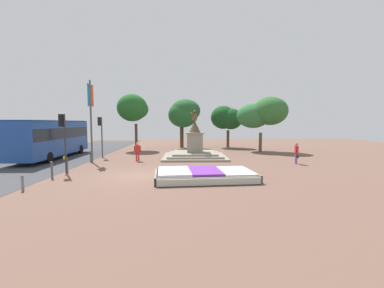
# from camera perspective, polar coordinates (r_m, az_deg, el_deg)

# --- Properties ---
(ground_plane) EXTENTS (72.39, 72.39, 0.00)m
(ground_plane) POSITION_cam_1_polar(r_m,az_deg,el_deg) (16.35, -11.44, -6.98)
(ground_plane) COLOR brown
(flower_planter) EXTENTS (6.05, 3.80, 0.57)m
(flower_planter) POSITION_cam_1_polar(r_m,az_deg,el_deg) (15.06, 2.67, -6.90)
(flower_planter) COLOR #38281C
(flower_planter) RESTS_ON ground_plane
(statue_monument) EXTENTS (5.87, 5.87, 4.47)m
(statue_monument) POSITION_cam_1_polar(r_m,az_deg,el_deg) (24.29, 0.59, -1.33)
(statue_monument) COLOR gray
(statue_monument) RESTS_ON ground_plane
(traffic_light_mid_block) EXTENTS (0.41, 0.29, 3.84)m
(traffic_light_mid_block) POSITION_cam_1_polar(r_m,az_deg,el_deg) (18.40, -26.69, 2.19)
(traffic_light_mid_block) COLOR #2D2D33
(traffic_light_mid_block) RESTS_ON ground_plane
(traffic_light_far_corner) EXTENTS (0.42, 0.30, 3.83)m
(traffic_light_far_corner) POSITION_cam_1_polar(r_m,az_deg,el_deg) (25.60, -19.65, 3.08)
(traffic_light_far_corner) COLOR #4C5156
(traffic_light_far_corner) RESTS_ON ground_plane
(banner_pole) EXTENTS (0.15, 1.13, 6.73)m
(banner_pole) POSITION_cam_1_polar(r_m,az_deg,el_deg) (22.54, -21.54, 5.64)
(banner_pole) COLOR #4C5156
(banner_pole) RESTS_ON ground_plane
(city_bus) EXTENTS (2.63, 10.84, 3.51)m
(city_bus) POSITION_cam_1_polar(r_m,az_deg,el_deg) (27.12, -28.60, 1.45)
(city_bus) COLOR #1E4799
(city_bus) RESTS_ON ground_plane
(pedestrian_with_handbag) EXTENTS (0.27, 0.73, 1.71)m
(pedestrian_with_handbag) POSITION_cam_1_polar(r_m,az_deg,el_deg) (22.12, 22.19, -1.66)
(pedestrian_with_handbag) COLOR #8C4C99
(pedestrian_with_handbag) RESTS_ON ground_plane
(pedestrian_near_planter) EXTENTS (0.56, 0.28, 1.62)m
(pedestrian_near_planter) POSITION_cam_1_polar(r_m,az_deg,el_deg) (22.46, -12.03, -1.40)
(pedestrian_near_planter) COLOR red
(pedestrian_near_planter) RESTS_ON ground_plane
(kerb_bollard_south) EXTENTS (0.14, 0.14, 0.79)m
(kerb_bollard_south) POSITION_cam_1_polar(r_m,az_deg,el_deg) (15.01, -33.50, -7.12)
(kerb_bollard_south) COLOR slate
(kerb_bollard_south) RESTS_ON ground_plane
(kerb_bollard_mid_a) EXTENTS (0.14, 0.14, 1.03)m
(kerb_bollard_mid_a) POSITION_cam_1_polar(r_m,az_deg,el_deg) (17.33, -28.69, -5.01)
(kerb_bollard_mid_a) COLOR #4C5156
(kerb_bollard_mid_a) RESTS_ON ground_plane
(kerb_bollard_mid_b) EXTENTS (0.16, 0.16, 0.93)m
(kerb_bollard_mid_b) POSITION_cam_1_polar(r_m,az_deg,el_deg) (19.24, -26.07, -4.13)
(kerb_bollard_mid_b) COLOR #4C5156
(kerb_bollard_mid_b) RESTS_ON ground_plane
(kerb_bollard_north) EXTENTS (0.11, 0.11, 0.97)m
(kerb_bollard_north) POSITION_cam_1_polar(r_m,az_deg,el_deg) (23.06, -21.61, -2.54)
(kerb_bollard_north) COLOR #4C5156
(kerb_bollard_north) RESTS_ON ground_plane
(park_tree_far_left) EXTENTS (4.13, 3.61, 5.55)m
(park_tree_far_left) POSITION_cam_1_polar(r_m,az_deg,el_deg) (34.52, 7.68, 5.73)
(park_tree_far_left) COLOR brown
(park_tree_far_left) RESTS_ON ground_plane
(park_tree_behind_statue) EXTENTS (3.63, 3.72, 6.70)m
(park_tree_behind_statue) POSITION_cam_1_polar(r_m,az_deg,el_deg) (31.65, -12.89, 7.72)
(park_tree_behind_statue) COLOR #4C3823
(park_tree_behind_statue) RESTS_ON ground_plane
(park_tree_far_right) EXTENTS (4.14, 4.03, 6.33)m
(park_tree_far_right) POSITION_cam_1_polar(r_m,az_deg,el_deg) (33.40, -1.76, 6.91)
(park_tree_far_right) COLOR #4C3823
(park_tree_far_right) RESTS_ON ground_plane
(park_tree_street_side) EXTENTS (5.58, 4.60, 6.22)m
(park_tree_street_side) POSITION_cam_1_polar(r_m,az_deg,el_deg) (30.60, 15.33, 6.60)
(park_tree_street_side) COLOR brown
(park_tree_street_side) RESTS_ON ground_plane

